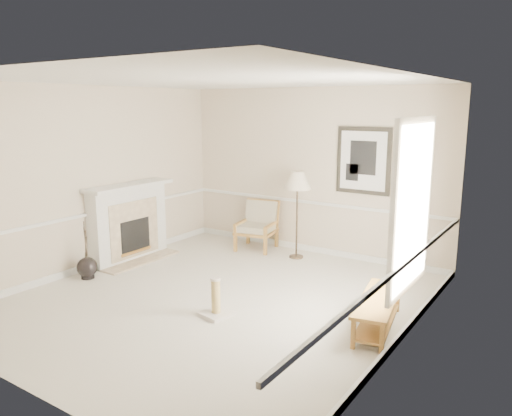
{
  "coord_description": "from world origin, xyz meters",
  "views": [
    {
      "loc": [
        4.01,
        -5.04,
        2.59
      ],
      "look_at": [
        0.18,
        0.7,
        1.17
      ],
      "focal_mm": 35.0,
      "sensor_mm": 36.0,
      "label": 1
    }
  ],
  "objects_px": {
    "floor_lamp": "(297,183)",
    "armchair": "(258,223)",
    "scratching_post": "(216,304)",
    "floor_vase": "(87,268)",
    "bench": "(378,308)"
  },
  "relations": [
    {
      "from": "floor_vase",
      "to": "floor_lamp",
      "type": "distance_m",
      "value": 3.62
    },
    {
      "from": "floor_vase",
      "to": "scratching_post",
      "type": "relative_size",
      "value": 1.79
    },
    {
      "from": "armchair",
      "to": "bench",
      "type": "relative_size",
      "value": 0.63
    },
    {
      "from": "floor_vase",
      "to": "armchair",
      "type": "relative_size",
      "value": 1.03
    },
    {
      "from": "armchair",
      "to": "bench",
      "type": "bearing_deg",
      "value": -45.62
    },
    {
      "from": "floor_lamp",
      "to": "scratching_post",
      "type": "relative_size",
      "value": 2.99
    },
    {
      "from": "floor_lamp",
      "to": "armchair",
      "type": "bearing_deg",
      "value": 170.68
    },
    {
      "from": "floor_lamp",
      "to": "scratching_post",
      "type": "height_order",
      "value": "floor_lamp"
    },
    {
      "from": "floor_vase",
      "to": "floor_lamp",
      "type": "xyz_separation_m",
      "value": [
        2.13,
        2.7,
        1.15
      ]
    },
    {
      "from": "armchair",
      "to": "floor_lamp",
      "type": "relative_size",
      "value": 0.58
    },
    {
      "from": "floor_vase",
      "to": "armchair",
      "type": "xyz_separation_m",
      "value": [
        1.25,
        2.84,
        0.3
      ]
    },
    {
      "from": "floor_lamp",
      "to": "bench",
      "type": "bearing_deg",
      "value": -41.66
    },
    {
      "from": "floor_vase",
      "to": "floor_lamp",
      "type": "relative_size",
      "value": 0.6
    },
    {
      "from": "floor_vase",
      "to": "floor_lamp",
      "type": "height_order",
      "value": "floor_lamp"
    },
    {
      "from": "floor_vase",
      "to": "bench",
      "type": "xyz_separation_m",
      "value": [
        4.3,
        0.77,
        0.09
      ]
    }
  ]
}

